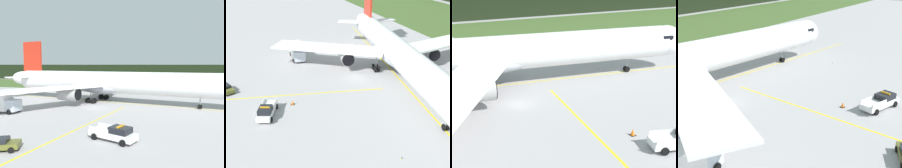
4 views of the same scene
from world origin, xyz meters
TOP-DOWN VIEW (x-y plane):
  - ground at (0.00, 0.00)m, footprint 320.00×320.00m
  - taxiway_centerline_main at (1.91, 7.88)m, footprint 80.88×13.06m
  - taxiway_centerline_spur at (3.25, -15.85)m, footprint 6.16×37.17m
  - airliner at (1.06, 8.01)m, footprint 60.28×47.40m
  - apron_cone at (7.18, -13.48)m, footprint 0.57×0.57m

SIDE VIEW (x-z plane):
  - ground at x=0.00m, z-range 0.00..0.00m
  - taxiway_centerline_main at x=1.91m, z-range 0.00..0.01m
  - taxiway_centerline_spur at x=3.25m, z-range 0.00..0.01m
  - apron_cone at x=7.18m, z-range -0.01..0.70m
  - airliner at x=1.06m, z-range -2.95..12.04m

